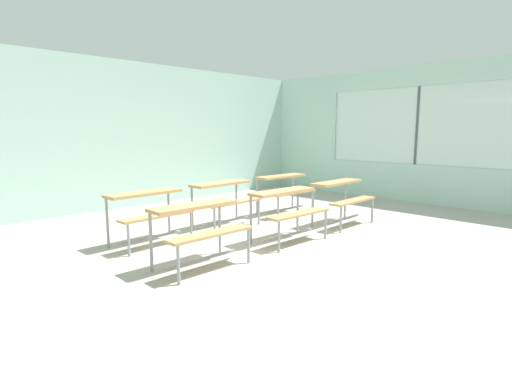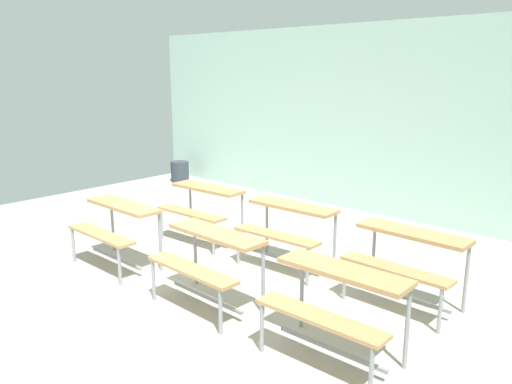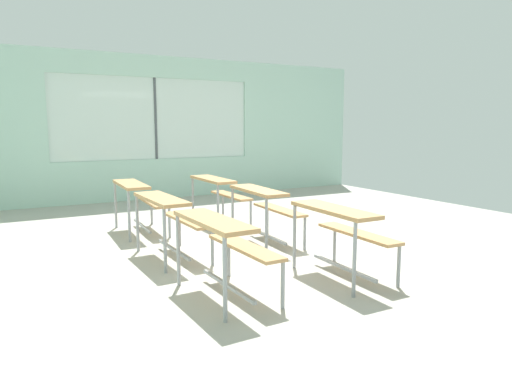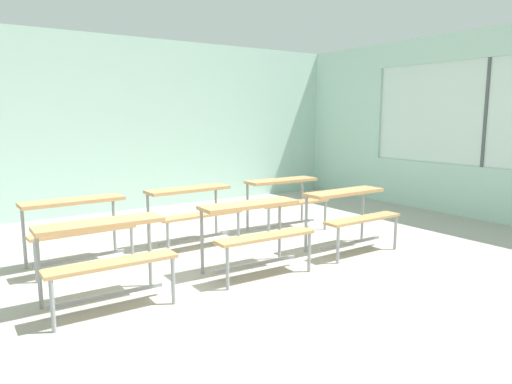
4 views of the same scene
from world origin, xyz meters
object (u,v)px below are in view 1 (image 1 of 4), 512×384
Objects in this scene: desk_bench_r0c2 at (342,192)px; desk_bench_r1c0 at (149,205)px; desk_bench_r0c0 at (200,220)px; desk_bench_r1c2 at (285,185)px; desk_bench_r0c1 at (288,203)px; desk_bench_r1c1 at (225,193)px.

desk_bench_r0c2 is 3.20m from desk_bench_r1c0.
desk_bench_r1c0 is at bearing 156.12° from desk_bench_r0c2.
desk_bench_r0c0 is 3.27m from desk_bench_r1c2.
desk_bench_r0c1 and desk_bench_r1c1 have the same top height.
desk_bench_r0c2 is (1.44, 0.02, 0.00)m from desk_bench_r0c1.
desk_bench_r0c1 is 1.93m from desk_bench_r1c2.
desk_bench_r1c0 is at bearing 179.32° from desk_bench_r1c1.
desk_bench_r1c2 is (1.49, -0.02, 0.00)m from desk_bench_r1c1.
desk_bench_r0c1 is at bearing -179.78° from desk_bench_r0c2.
desk_bench_r1c0 is 1.00× the size of desk_bench_r1c2.
desk_bench_r0c1 is at bearing -89.07° from desk_bench_r1c1.
desk_bench_r0c1 is 1.00× the size of desk_bench_r1c2.
desk_bench_r0c2 is 1.28m from desk_bench_r1c2.
desk_bench_r0c0 is 0.99× the size of desk_bench_r1c2.
desk_bench_r1c0 is 1.00× the size of desk_bench_r1c1.
desk_bench_r0c0 is 1.28m from desk_bench_r1c0.
desk_bench_r0c0 is 1.00× the size of desk_bench_r0c2.
desk_bench_r0c1 is 1.32m from desk_bench_r1c1.
desk_bench_r0c0 is at bearing -178.21° from desk_bench_r0c1.
desk_bench_r0c0 is 3.02m from desk_bench_r0c2.
desk_bench_r0c0 is 2.00m from desk_bench_r1c1.
desk_bench_r0c2 and desk_bench_r1c1 have the same top height.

